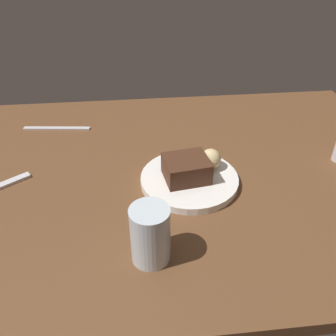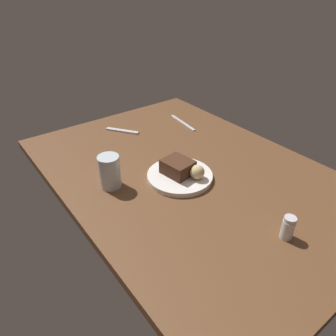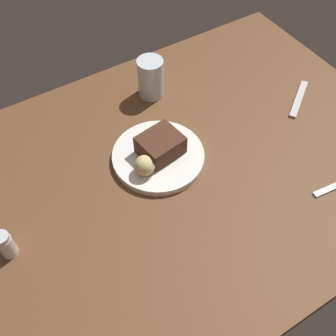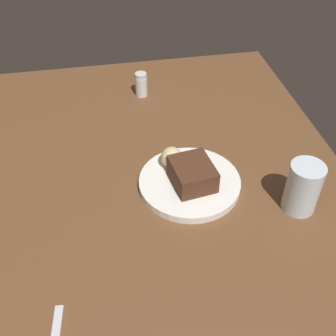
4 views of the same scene
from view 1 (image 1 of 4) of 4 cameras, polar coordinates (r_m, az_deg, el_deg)
dining_table at (r=87.05cm, az=1.82°, el=-1.09°), size 120.00×84.00×3.00cm
dessert_plate at (r=81.68cm, az=3.43°, el=-1.86°), size 22.29×22.29×1.73cm
chocolate_cake_slice at (r=79.32cm, az=2.95°, el=-0.11°), size 10.76×9.65×5.00cm
bread_roll at (r=83.12cm, az=6.83°, el=1.44°), size 4.84×4.84×4.84cm
water_glass at (r=62.07cm, az=-2.86°, el=-10.60°), size 6.97×6.97×11.14cm
butter_knife at (r=107.97cm, az=-17.36°, el=6.08°), size 19.04×3.57×0.50cm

